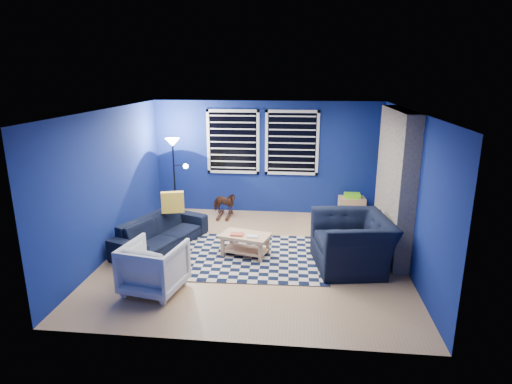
% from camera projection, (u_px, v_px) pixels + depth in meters
% --- Properties ---
extents(floor, '(5.00, 5.00, 0.00)m').
position_uv_depth(floor, '(255.00, 256.00, 7.45)').
color(floor, tan).
rests_on(floor, ground).
extents(ceiling, '(5.00, 5.00, 0.00)m').
position_uv_depth(ceiling, '(255.00, 110.00, 6.78)').
color(ceiling, white).
rests_on(ceiling, wall_back).
extents(wall_back, '(5.00, 0.00, 5.00)m').
position_uv_depth(wall_back, '(267.00, 158.00, 9.51)').
color(wall_back, navy).
rests_on(wall_back, floor).
extents(wall_left, '(0.00, 5.00, 5.00)m').
position_uv_depth(wall_left, '(111.00, 183.00, 7.37)').
color(wall_left, navy).
rests_on(wall_left, floor).
extents(wall_right, '(0.00, 5.00, 5.00)m').
position_uv_depth(wall_right, '(409.00, 191.00, 6.86)').
color(wall_right, navy).
rests_on(wall_right, floor).
extents(fireplace, '(0.65, 2.00, 2.50)m').
position_uv_depth(fireplace, '(394.00, 186.00, 7.37)').
color(fireplace, gray).
rests_on(fireplace, floor).
extents(window_left, '(1.17, 0.06, 1.42)m').
position_uv_depth(window_left, '(233.00, 142.00, 9.45)').
color(window_left, black).
rests_on(window_left, wall_back).
extents(window_right, '(1.17, 0.06, 1.42)m').
position_uv_depth(window_right, '(292.00, 143.00, 9.32)').
color(window_right, black).
rests_on(window_right, wall_back).
extents(tv, '(0.07, 1.00, 0.58)m').
position_uv_depth(tv, '(384.00, 158.00, 8.74)').
color(tv, black).
rests_on(tv, wall_right).
extents(rug, '(2.56, 2.08, 0.02)m').
position_uv_depth(rug, '(252.00, 256.00, 7.40)').
color(rug, black).
rests_on(rug, floor).
extents(sofa, '(2.08, 1.41, 0.57)m').
position_uv_depth(sofa, '(161.00, 232.00, 7.77)').
color(sofa, black).
rests_on(sofa, floor).
extents(armchair_big, '(1.47, 1.34, 0.85)m').
position_uv_depth(armchair_big, '(352.00, 242.00, 6.93)').
color(armchair_big, black).
rests_on(armchair_big, floor).
extents(armchair_bent, '(0.94, 0.95, 0.74)m').
position_uv_depth(armchair_bent, '(154.00, 267.00, 6.16)').
color(armchair_bent, gray).
rests_on(armchair_bent, floor).
extents(rocking_horse, '(0.41, 0.63, 0.49)m').
position_uv_depth(rocking_horse, '(224.00, 203.00, 9.38)').
color(rocking_horse, '#402714').
rests_on(rocking_horse, floor).
extents(coffee_table, '(0.92, 0.68, 0.42)m').
position_uv_depth(coffee_table, '(245.00, 240.00, 7.38)').
color(coffee_table, tan).
rests_on(coffee_table, rug).
extents(cabinet, '(0.57, 0.40, 0.55)m').
position_uv_depth(cabinet, '(352.00, 207.00, 9.35)').
color(cabinet, tan).
rests_on(cabinet, floor).
extents(floor_lamp, '(0.48, 0.29, 1.75)m').
position_uv_depth(floor_lamp, '(174.00, 153.00, 9.03)').
color(floor_lamp, black).
rests_on(floor_lamp, floor).
extents(throw_pillow, '(0.43, 0.23, 0.39)m').
position_uv_depth(throw_pillow, '(173.00, 202.00, 7.92)').
color(throw_pillow, yellow).
rests_on(throw_pillow, sofa).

